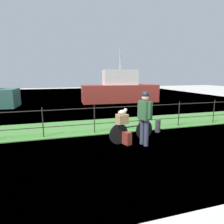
% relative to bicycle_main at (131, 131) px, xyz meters
% --- Properties ---
extents(ground_plane, '(60.00, 60.00, 0.00)m').
position_rel_bicycle_main_xyz_m(ground_plane, '(-0.97, -0.87, -0.35)').
color(ground_plane, beige).
extents(grass_strip, '(27.00, 2.40, 0.03)m').
position_rel_bicycle_main_xyz_m(grass_strip, '(-0.97, 2.21, -0.33)').
color(grass_strip, '#478438').
rests_on(grass_strip, ground).
extents(harbor_water, '(30.00, 30.00, 0.00)m').
position_rel_bicycle_main_xyz_m(harbor_water, '(-0.97, 11.57, -0.34)').
color(harbor_water, '#60849E').
rests_on(harbor_water, ground).
extents(iron_fence, '(18.04, 0.04, 1.06)m').
position_rel_bicycle_main_xyz_m(iron_fence, '(-0.97, 1.23, 0.27)').
color(iron_fence, '#28231E').
rests_on(iron_fence, ground).
extents(bicycle_main, '(1.63, 0.39, 0.65)m').
position_rel_bicycle_main_xyz_m(bicycle_main, '(0.00, 0.00, 0.00)').
color(bicycle_main, black).
rests_on(bicycle_main, ground).
extents(wooden_crate, '(0.38, 0.34, 0.29)m').
position_rel_bicycle_main_xyz_m(wooden_crate, '(-0.35, -0.08, 0.45)').
color(wooden_crate, '#A87F51').
rests_on(wooden_crate, bicycle_main).
extents(terrier_dog, '(0.32, 0.20, 0.18)m').
position_rel_bicycle_main_xyz_m(terrier_dog, '(-0.33, -0.07, 0.68)').
color(terrier_dog, silver).
rests_on(terrier_dog, wooden_crate).
extents(cyclist_person, '(0.34, 0.53, 1.68)m').
position_rel_bicycle_main_xyz_m(cyclist_person, '(0.26, -0.40, 0.66)').
color(cyclist_person, '#383D51').
rests_on(cyclist_person, ground).
extents(backpack_on_paving, '(0.26, 0.32, 0.40)m').
position_rel_bicycle_main_xyz_m(backpack_on_paving, '(-0.23, -0.20, -0.15)').
color(backpack_on_paving, maroon).
rests_on(backpack_on_paving, ground).
extents(mooring_bollard, '(0.20, 0.20, 0.48)m').
position_rel_bicycle_main_xyz_m(mooring_bollard, '(1.38, 0.73, -0.10)').
color(mooring_bollard, '#38383D').
rests_on(mooring_bollard, ground).
extents(moored_boat_near, '(6.07, 2.07, 4.14)m').
position_rel_bicycle_main_xyz_m(moored_boat_near, '(2.75, 9.19, 0.61)').
color(moored_boat_near, '#9E3328').
rests_on(moored_boat_near, ground).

